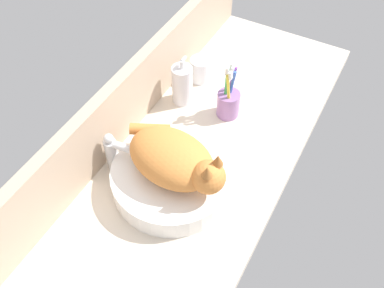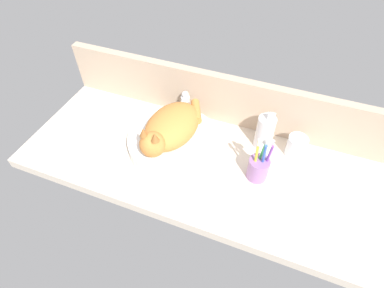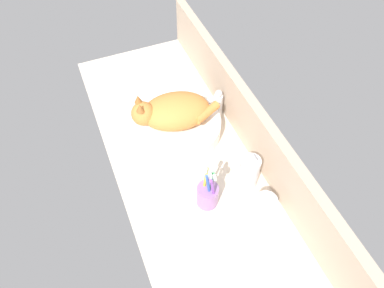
{
  "view_description": "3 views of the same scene",
  "coord_description": "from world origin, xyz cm",
  "px_view_note": "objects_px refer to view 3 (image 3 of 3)",
  "views": [
    {
      "loc": [
        -72.08,
        -36.22,
        99.29
      ],
      "look_at": [
        -3.92,
        0.84,
        7.53
      ],
      "focal_mm": 40.0,
      "sensor_mm": 36.0,
      "label": 1
    },
    {
      "loc": [
        20.21,
        -67.62,
        86.2
      ],
      "look_at": [
        -5.62,
        -0.9,
        8.3
      ],
      "focal_mm": 28.0,
      "sensor_mm": 36.0,
      "label": 2
    },
    {
      "loc": [
        75.34,
        -28.66,
        111.67
      ],
      "look_at": [
        -0.61,
        2.24,
        8.1
      ],
      "focal_mm": 35.0,
      "sensor_mm": 36.0,
      "label": 3
    }
  ],
  "objects_px": {
    "sink_basin": "(177,127)",
    "soap_dispenser": "(249,172)",
    "cat": "(172,111)",
    "faucet": "(216,104)",
    "water_glass": "(265,207)",
    "toothbrush_cup": "(208,194)"
  },
  "relations": [
    {
      "from": "sink_basin",
      "to": "soap_dispenser",
      "type": "height_order",
      "value": "soap_dispenser"
    },
    {
      "from": "cat",
      "to": "faucet",
      "type": "height_order",
      "value": "cat"
    },
    {
      "from": "cat",
      "to": "water_glass",
      "type": "bearing_deg",
      "value": 19.62
    },
    {
      "from": "soap_dispenser",
      "to": "toothbrush_cup",
      "type": "relative_size",
      "value": 0.9
    },
    {
      "from": "sink_basin",
      "to": "water_glass",
      "type": "height_order",
      "value": "water_glass"
    },
    {
      "from": "soap_dispenser",
      "to": "sink_basin",
      "type": "bearing_deg",
      "value": -155.21
    },
    {
      "from": "water_glass",
      "to": "sink_basin",
      "type": "bearing_deg",
      "value": -161.93
    },
    {
      "from": "cat",
      "to": "water_glass",
      "type": "relative_size",
      "value": 3.82
    },
    {
      "from": "faucet",
      "to": "soap_dispenser",
      "type": "relative_size",
      "value": 0.81
    },
    {
      "from": "cat",
      "to": "soap_dispenser",
      "type": "height_order",
      "value": "cat"
    },
    {
      "from": "sink_basin",
      "to": "water_glass",
      "type": "xyz_separation_m",
      "value": [
        0.43,
        0.14,
        0.0
      ]
    },
    {
      "from": "faucet",
      "to": "toothbrush_cup",
      "type": "xyz_separation_m",
      "value": [
        0.35,
        -0.18,
        -0.02
      ]
    },
    {
      "from": "cat",
      "to": "faucet",
      "type": "xyz_separation_m",
      "value": [
        -0.02,
        0.18,
        -0.05
      ]
    },
    {
      "from": "toothbrush_cup",
      "to": "cat",
      "type": "bearing_deg",
      "value": -179.82
    },
    {
      "from": "faucet",
      "to": "toothbrush_cup",
      "type": "height_order",
      "value": "toothbrush_cup"
    },
    {
      "from": "faucet",
      "to": "water_glass",
      "type": "relative_size",
      "value": 1.64
    },
    {
      "from": "toothbrush_cup",
      "to": "faucet",
      "type": "bearing_deg",
      "value": 152.22
    },
    {
      "from": "cat",
      "to": "water_glass",
      "type": "height_order",
      "value": "cat"
    },
    {
      "from": "sink_basin",
      "to": "cat",
      "type": "relative_size",
      "value": 1.06
    },
    {
      "from": "soap_dispenser",
      "to": "faucet",
      "type": "bearing_deg",
      "value": 175.29
    },
    {
      "from": "faucet",
      "to": "water_glass",
      "type": "xyz_separation_m",
      "value": [
        0.46,
        -0.03,
        -0.04
      ]
    },
    {
      "from": "water_glass",
      "to": "soap_dispenser",
      "type": "bearing_deg",
      "value": 178.98
    }
  ]
}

